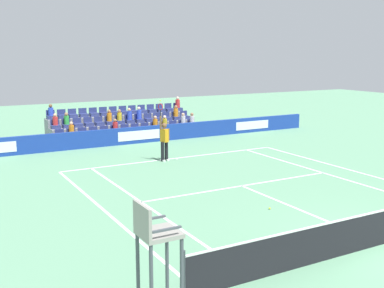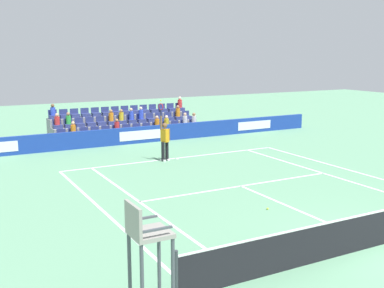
{
  "view_description": "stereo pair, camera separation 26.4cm",
  "coord_description": "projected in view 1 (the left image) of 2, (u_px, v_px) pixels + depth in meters",
  "views": [
    {
      "loc": [
        10.13,
        7.88,
        4.94
      ],
      "look_at": [
        0.34,
        -9.65,
        1.1
      ],
      "focal_mm": 44.74,
      "sensor_mm": 36.0,
      "label": 1
    },
    {
      "loc": [
        9.89,
        8.01,
        4.94
      ],
      "look_at": [
        0.34,
        -9.65,
        1.1
      ],
      "focal_mm": 44.74,
      "sensor_mm": 36.0,
      "label": 2
    }
  ],
  "objects": [
    {
      "name": "loose_tennis_ball",
      "position": [
        270.0,
        208.0,
        15.32
      ],
      "size": [
        0.07,
        0.07,
        0.07
      ],
      "primitive_type": "sphere",
      "color": "#D1E533",
      "rests_on": "ground"
    },
    {
      "name": "line_baseline",
      "position": [
        175.0,
        158.0,
        22.73
      ],
      "size": [
        10.97,
        0.1,
        0.01
      ],
      "primitive_type": "cube",
      "color": "white",
      "rests_on": "ground"
    },
    {
      "name": "sponsor_barrier",
      "position": [
        138.0,
        135.0,
        26.48
      ],
      "size": [
        23.11,
        0.22,
        0.92
      ],
      "color": "#193899",
      "rests_on": "ground"
    },
    {
      "name": "line_centre_service",
      "position": [
        300.0,
        210.0,
        15.28
      ],
      "size": [
        0.1,
        6.4,
        0.01
      ],
      "primitive_type": "cube",
      "color": "white",
      "rests_on": "ground"
    },
    {
      "name": "ground_plane",
      "position": [
        382.0,
        244.0,
        12.53
      ],
      "size": [
        80.0,
        80.0,
        0.0
      ],
      "primitive_type": "plane",
      "color": "#669E77"
    },
    {
      "name": "stadium_stand",
      "position": [
        123.0,
        128.0,
        28.44
      ],
      "size": [
        8.68,
        2.85,
        2.17
      ],
      "color": "gray",
      "rests_on": "ground"
    },
    {
      "name": "line_centre_mark",
      "position": [
        176.0,
        159.0,
        22.65
      ],
      "size": [
        0.1,
        0.2,
        0.01
      ],
      "primitive_type": "cube",
      "color": "white",
      "rests_on": "ground"
    },
    {
      "name": "line_singles_sideline_left",
      "position": [
        147.0,
        206.0,
        15.66
      ],
      "size": [
        0.1,
        11.89,
        0.01
      ],
      "primitive_type": "cube",
      "color": "white",
      "rests_on": "ground"
    },
    {
      "name": "line_doubles_sideline_left",
      "position": [
        107.0,
        213.0,
        15.01
      ],
      "size": [
        0.1,
        11.89,
        0.01
      ],
      "primitive_type": "cube",
      "color": "white",
      "rests_on": "ground"
    },
    {
      "name": "tennis_net",
      "position": [
        384.0,
        226.0,
        12.44
      ],
      "size": [
        11.97,
        0.1,
        1.07
      ],
      "color": "#33383D",
      "rests_on": "ground"
    },
    {
      "name": "line_doubles_sideline_right",
      "position": [
        354.0,
        171.0,
        20.26
      ],
      "size": [
        0.1,
        11.89,
        0.01
      ],
      "primitive_type": "cube",
      "color": "white",
      "rests_on": "ground"
    },
    {
      "name": "line_singles_sideline_right",
      "position": [
        331.0,
        175.0,
        19.6
      ],
      "size": [
        0.1,
        11.89,
        0.01
      ],
      "primitive_type": "cube",
      "color": "white",
      "rests_on": "ground"
    },
    {
      "name": "tennis_player",
      "position": [
        164.0,
        140.0,
        22.01
      ],
      "size": [
        0.54,
        0.42,
        2.85
      ],
      "color": "black",
      "rests_on": "ground"
    },
    {
      "name": "line_service",
      "position": [
        242.0,
        186.0,
        18.02
      ],
      "size": [
        8.23,
        0.1,
        0.01
      ],
      "primitive_type": "cube",
      "color": "white",
      "rests_on": "ground"
    },
    {
      "name": "umpire_chair",
      "position": [
        155.0,
        246.0,
        8.58
      ],
      "size": [
        0.7,
        0.7,
        2.34
      ],
      "color": "#474C54",
      "rests_on": "ground"
    }
  ]
}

